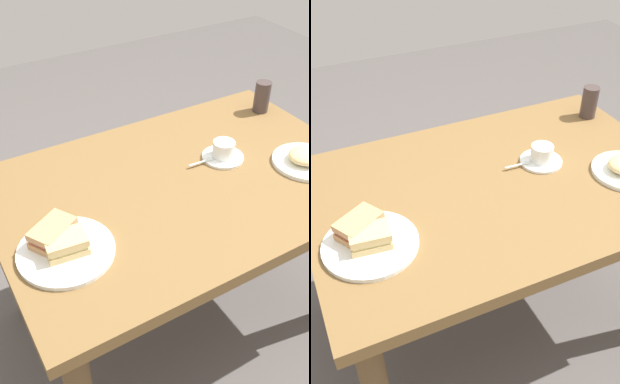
% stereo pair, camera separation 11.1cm
% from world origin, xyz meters
% --- Properties ---
extents(ground_plane, '(6.00, 6.00, 0.00)m').
position_xyz_m(ground_plane, '(0.00, 0.00, 0.00)').
color(ground_plane, '#514B4A').
extents(dining_table, '(1.26, 0.84, 0.72)m').
position_xyz_m(dining_table, '(0.00, 0.00, 0.61)').
color(dining_table, brown).
rests_on(dining_table, ground_plane).
extents(sandwich_plate, '(0.27, 0.27, 0.01)m').
position_xyz_m(sandwich_plate, '(0.46, 0.11, 0.73)').
color(sandwich_plate, white).
rests_on(sandwich_plate, dining_table).
extents(sandwich_front, '(0.12, 0.09, 0.05)m').
position_xyz_m(sandwich_front, '(0.46, 0.12, 0.76)').
color(sandwich_front, tan).
rests_on(sandwich_front, sandwich_plate).
extents(sandwich_back, '(0.15, 0.14, 0.05)m').
position_xyz_m(sandwich_back, '(0.48, 0.07, 0.76)').
color(sandwich_back, tan).
rests_on(sandwich_back, sandwich_plate).
extents(coffee_saucer, '(0.15, 0.15, 0.01)m').
position_xyz_m(coffee_saucer, '(-0.19, -0.04, 0.72)').
color(coffee_saucer, white).
rests_on(coffee_saucer, dining_table).
extents(coffee_cup, '(0.10, 0.08, 0.06)m').
position_xyz_m(coffee_cup, '(-0.19, -0.04, 0.76)').
color(coffee_cup, white).
rests_on(coffee_cup, coffee_saucer).
extents(spoon, '(0.10, 0.02, 0.01)m').
position_xyz_m(spoon, '(-0.12, -0.04, 0.73)').
color(spoon, silver).
rests_on(spoon, coffee_saucer).
extents(side_plate, '(0.23, 0.23, 0.01)m').
position_xyz_m(side_plate, '(-0.42, 0.13, 0.73)').
color(side_plate, white).
rests_on(side_plate, dining_table).
extents(side_food_pile, '(0.14, 0.12, 0.04)m').
position_xyz_m(side_food_pile, '(-0.42, 0.13, 0.75)').
color(side_food_pile, '#D8B97D').
rests_on(side_food_pile, side_plate).
extents(drinking_glass, '(0.06, 0.06, 0.13)m').
position_xyz_m(drinking_glass, '(-0.54, -0.24, 0.78)').
color(drinking_glass, '#413533').
rests_on(drinking_glass, dining_table).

